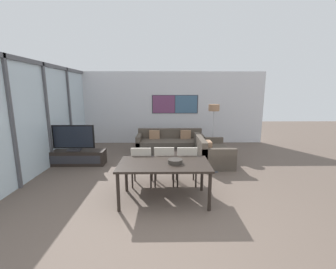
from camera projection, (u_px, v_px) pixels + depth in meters
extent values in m
plane|color=brown|center=(172.00, 225.00, 3.53)|extent=(24.00, 24.00, 0.00)
cube|color=silver|center=(168.00, 108.00, 8.87)|extent=(7.59, 0.06, 2.80)
cube|color=#2D2D33|center=(175.00, 104.00, 8.80)|extent=(1.81, 0.01, 0.72)
cube|color=#753D66|center=(164.00, 104.00, 8.79)|extent=(0.86, 0.02, 0.68)
cube|color=#426684|center=(186.00, 104.00, 8.80)|extent=(0.86, 0.02, 0.68)
cube|color=silver|center=(46.00, 116.00, 6.02)|extent=(0.02, 5.71, 2.80)
cube|color=#515156|center=(42.00, 64.00, 5.76)|extent=(0.07, 5.71, 0.10)
cube|color=#515156|center=(12.00, 124.00, 4.62)|extent=(0.07, 0.08, 2.80)
cube|color=#515156|center=(48.00, 116.00, 6.02)|extent=(0.07, 0.08, 2.80)
cube|color=#515156|center=(70.00, 111.00, 7.42)|extent=(0.07, 0.08, 2.80)
cube|color=#333D4C|center=(171.00, 163.00, 6.55)|extent=(2.40, 1.60, 0.01)
cube|color=black|center=(75.00, 157.00, 6.38)|extent=(1.69, 0.44, 0.41)
cube|color=#2D2D33|center=(72.00, 160.00, 6.16)|extent=(1.55, 0.01, 0.23)
cube|color=#2D2D33|center=(75.00, 150.00, 6.34)|extent=(0.36, 0.20, 0.05)
cube|color=#2D2D33|center=(74.00, 147.00, 6.33)|extent=(0.06, 0.03, 0.08)
cube|color=black|center=(73.00, 137.00, 6.27)|extent=(1.16, 0.04, 0.66)
cube|color=black|center=(73.00, 137.00, 6.24)|extent=(1.08, 0.01, 0.59)
cube|color=#51473D|center=(170.00, 146.00, 7.69)|extent=(2.25, 0.92, 0.42)
cube|color=#51473D|center=(170.00, 139.00, 8.03)|extent=(2.25, 0.16, 0.76)
cube|color=#51473D|center=(139.00, 144.00, 7.66)|extent=(0.14, 0.92, 0.60)
cube|color=#51473D|center=(201.00, 143.00, 7.69)|extent=(0.14, 0.92, 0.60)
cube|color=#9E7556|center=(154.00, 135.00, 7.81)|extent=(0.36, 0.12, 0.30)
cube|color=#9E7556|center=(186.00, 135.00, 7.83)|extent=(0.36, 0.12, 0.30)
cube|color=#51473D|center=(213.00, 155.00, 6.58)|extent=(0.92, 1.57, 0.42)
cube|color=#51473D|center=(200.00, 150.00, 6.54)|extent=(0.16, 1.57, 0.76)
cube|color=#51473D|center=(219.00, 160.00, 5.86)|extent=(0.92, 0.14, 0.60)
cube|color=#51473D|center=(208.00, 146.00, 7.26)|extent=(0.92, 0.14, 0.60)
cube|color=#9E7556|center=(209.00, 146.00, 6.16)|extent=(0.12, 0.36, 0.30)
cylinder|color=black|center=(171.00, 162.00, 6.55)|extent=(0.38, 0.38, 0.03)
cylinder|color=black|center=(171.00, 158.00, 6.52)|extent=(0.15, 0.15, 0.30)
cylinder|color=black|center=(171.00, 152.00, 6.49)|extent=(0.85, 0.85, 0.04)
cube|color=black|center=(164.00, 164.00, 4.21)|extent=(1.70, 0.94, 0.04)
cylinder|color=black|center=(118.00, 192.00, 3.87)|extent=(0.06, 0.06, 0.70)
cylinder|color=black|center=(210.00, 192.00, 3.89)|extent=(0.06, 0.06, 0.70)
cylinder|color=black|center=(126.00, 175.00, 4.67)|extent=(0.06, 0.06, 0.70)
cylinder|color=black|center=(202.00, 175.00, 4.69)|extent=(0.06, 0.06, 0.70)
cube|color=#B2A899|center=(142.00, 165.00, 4.98)|extent=(0.46, 0.46, 0.06)
cube|color=#B2A899|center=(141.00, 158.00, 4.74)|extent=(0.42, 0.05, 0.42)
cylinder|color=black|center=(132.00, 179.00, 4.83)|extent=(0.04, 0.04, 0.41)
cylinder|color=black|center=(151.00, 179.00, 4.83)|extent=(0.04, 0.04, 0.41)
cylinder|color=black|center=(135.00, 172.00, 5.22)|extent=(0.04, 0.04, 0.41)
cylinder|color=black|center=(152.00, 172.00, 5.23)|extent=(0.04, 0.04, 0.41)
cube|color=#B2A899|center=(164.00, 165.00, 5.03)|extent=(0.46, 0.46, 0.06)
cube|color=#B2A899|center=(164.00, 157.00, 4.78)|extent=(0.42, 0.05, 0.42)
cylinder|color=black|center=(155.00, 178.00, 4.87)|extent=(0.04, 0.04, 0.41)
cylinder|color=black|center=(173.00, 178.00, 4.88)|extent=(0.04, 0.04, 0.41)
cylinder|color=black|center=(156.00, 172.00, 5.27)|extent=(0.04, 0.04, 0.41)
cylinder|color=black|center=(173.00, 172.00, 5.27)|extent=(0.04, 0.04, 0.41)
cube|color=#B2A899|center=(186.00, 165.00, 5.02)|extent=(0.46, 0.46, 0.06)
cube|color=#B2A899|center=(187.00, 157.00, 4.77)|extent=(0.42, 0.05, 0.42)
cylinder|color=black|center=(178.00, 178.00, 4.86)|extent=(0.04, 0.04, 0.41)
cylinder|color=black|center=(196.00, 178.00, 4.87)|extent=(0.04, 0.04, 0.41)
cylinder|color=black|center=(177.00, 172.00, 5.26)|extent=(0.04, 0.04, 0.41)
cylinder|color=black|center=(194.00, 172.00, 5.26)|extent=(0.04, 0.04, 0.41)
cylinder|color=#332D28|center=(175.00, 161.00, 4.17)|extent=(0.27, 0.27, 0.08)
torus|color=#332D28|center=(175.00, 160.00, 4.17)|extent=(0.28, 0.28, 0.02)
cylinder|color=#2D2D33|center=(212.00, 151.00, 7.80)|extent=(0.28, 0.28, 0.02)
cylinder|color=#B7B7BC|center=(213.00, 131.00, 7.66)|extent=(0.03, 0.03, 1.38)
cylinder|color=#9E7556|center=(214.00, 108.00, 7.51)|extent=(0.37, 0.37, 0.22)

